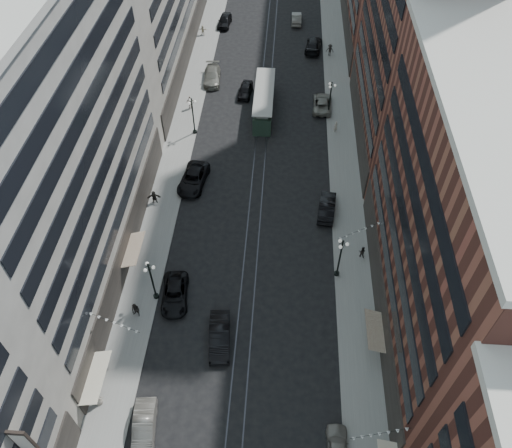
% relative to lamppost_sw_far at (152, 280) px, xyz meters
% --- Properties ---
extents(ground, '(220.00, 220.00, 0.00)m').
position_rel_lamppost_sw_far_xyz_m(ground, '(9.20, 32.00, -3.10)').
color(ground, black).
rests_on(ground, ground).
extents(sidewalk_west, '(4.00, 180.00, 0.15)m').
position_rel_lamppost_sw_far_xyz_m(sidewalk_west, '(-1.80, 42.00, -3.02)').
color(sidewalk_west, gray).
rests_on(sidewalk_west, ground).
extents(sidewalk_east, '(4.00, 180.00, 0.15)m').
position_rel_lamppost_sw_far_xyz_m(sidewalk_east, '(20.20, 42.00, -3.02)').
color(sidewalk_east, gray).
rests_on(sidewalk_east, ground).
extents(rail_west, '(0.12, 180.00, 0.02)m').
position_rel_lamppost_sw_far_xyz_m(rail_west, '(8.50, 42.00, -3.09)').
color(rail_west, '#2D2D33').
rests_on(rail_west, ground).
extents(rail_east, '(0.12, 180.00, 0.02)m').
position_rel_lamppost_sw_far_xyz_m(rail_east, '(9.90, 42.00, -3.09)').
color(rail_east, '#2D2D33').
rests_on(rail_east, ground).
extents(building_west_mid, '(8.00, 36.00, 28.00)m').
position_rel_lamppost_sw_far_xyz_m(building_west_mid, '(-7.80, 5.00, 10.90)').
color(building_west_mid, '#ACA699').
rests_on(building_west_mid, ground).
extents(building_east_mid, '(8.00, 30.00, 24.00)m').
position_rel_lamppost_sw_far_xyz_m(building_east_mid, '(26.20, -0.00, 8.90)').
color(building_east_mid, brown).
rests_on(building_east_mid, ground).
extents(lamppost_sw_far, '(1.03, 1.14, 5.52)m').
position_rel_lamppost_sw_far_xyz_m(lamppost_sw_far, '(0.00, 0.00, 0.00)').
color(lamppost_sw_far, black).
rests_on(lamppost_sw_far, sidewalk_west).
extents(lamppost_sw_mid, '(1.03, 1.14, 5.52)m').
position_rel_lamppost_sw_far_xyz_m(lamppost_sw_mid, '(0.00, 27.00, 0.00)').
color(lamppost_sw_mid, black).
rests_on(lamppost_sw_mid, sidewalk_west).
extents(lamppost_se_far, '(1.03, 1.14, 5.52)m').
position_rel_lamppost_sw_far_xyz_m(lamppost_se_far, '(18.40, 4.00, 0.00)').
color(lamppost_se_far, black).
rests_on(lamppost_se_far, sidewalk_east).
extents(lamppost_se_mid, '(1.03, 1.14, 5.52)m').
position_rel_lamppost_sw_far_xyz_m(lamppost_se_mid, '(18.40, 32.00, 0.00)').
color(lamppost_se_mid, black).
rests_on(lamppost_se_mid, sidewalk_east).
extents(streetcar, '(2.68, 12.12, 3.35)m').
position_rel_lamppost_sw_far_xyz_m(streetcar, '(9.20, 32.84, -1.55)').
color(streetcar, '#263B2D').
rests_on(streetcar, ground).
extents(car_1, '(2.30, 5.13, 1.63)m').
position_rel_lamppost_sw_far_xyz_m(car_1, '(1.69, -13.23, -2.28)').
color(car_1, slate).
rests_on(car_1, ground).
extents(car_2, '(3.13, 5.75, 1.53)m').
position_rel_lamppost_sw_far_xyz_m(car_2, '(1.95, 0.04, -2.33)').
color(car_2, black).
rests_on(car_2, ground).
extents(car_5, '(2.39, 5.58, 1.79)m').
position_rel_lamppost_sw_far_xyz_m(car_5, '(7.00, -4.48, -2.20)').
color(car_5, black).
rests_on(car_5, ground).
extents(pedestrian_1, '(1.03, 0.70, 1.93)m').
position_rel_lamppost_sw_far_xyz_m(pedestrian_1, '(-2.80, -11.14, -1.98)').
color(pedestrian_1, gray).
rests_on(pedestrian_1, sidewalk_west).
extents(pedestrian_2, '(0.98, 0.72, 1.81)m').
position_rel_lamppost_sw_far_xyz_m(pedestrian_2, '(-1.45, -2.25, -2.04)').
color(pedestrian_2, black).
rests_on(pedestrian_2, sidewalk_west).
extents(car_7, '(3.68, 6.59, 1.74)m').
position_rel_lamppost_sw_far_xyz_m(car_7, '(1.33, 16.95, -2.23)').
color(car_7, black).
rests_on(car_7, ground).
extents(car_8, '(2.92, 6.27, 1.77)m').
position_rel_lamppost_sw_far_xyz_m(car_8, '(0.80, 40.25, -2.21)').
color(car_8, slate).
rests_on(car_8, ground).
extents(car_9, '(2.44, 5.34, 1.77)m').
position_rel_lamppost_sw_far_xyz_m(car_9, '(0.80, 58.48, -2.21)').
color(car_9, black).
rests_on(car_9, ground).
extents(car_10, '(2.43, 5.47, 1.74)m').
position_rel_lamppost_sw_far_xyz_m(car_10, '(17.60, 13.13, -2.22)').
color(car_10, black).
rests_on(car_10, ground).
extents(car_11, '(2.88, 5.79, 1.57)m').
position_rel_lamppost_sw_far_xyz_m(car_11, '(17.60, 34.13, -2.31)').
color(car_11, gray).
rests_on(car_11, ground).
extents(car_12, '(3.28, 6.38, 1.77)m').
position_rel_lamppost_sw_far_xyz_m(car_12, '(16.57, 50.78, -2.21)').
color(car_12, black).
rests_on(car_12, ground).
extents(car_13, '(2.31, 4.83, 1.59)m').
position_rel_lamppost_sw_far_xyz_m(car_13, '(6.21, 36.83, -2.30)').
color(car_13, black).
rests_on(car_13, ground).
extents(car_14, '(1.77, 4.92, 1.61)m').
position_rel_lamppost_sw_far_xyz_m(car_14, '(13.64, 60.24, -2.29)').
color(car_14, '#67645C').
rests_on(car_14, ground).
extents(pedestrian_5, '(1.65, 0.70, 1.72)m').
position_rel_lamppost_sw_far_xyz_m(pedestrian_5, '(-2.81, 13.37, -2.09)').
color(pedestrian_5, black).
rests_on(pedestrian_5, sidewalk_west).
extents(pedestrian_6, '(1.24, 0.81, 1.94)m').
position_rel_lamppost_sw_far_xyz_m(pedestrian_6, '(-1.44, 32.71, -1.98)').
color(pedestrian_6, '#AFA191').
rests_on(pedestrian_6, sidewalk_west).
extents(pedestrian_7, '(0.82, 0.60, 1.51)m').
position_rel_lamppost_sw_far_xyz_m(pedestrian_7, '(21.16, 6.62, -2.19)').
color(pedestrian_7, black).
rests_on(pedestrian_7, sidewalk_east).
extents(pedestrian_8, '(0.73, 0.65, 1.67)m').
position_rel_lamppost_sw_far_xyz_m(pedestrian_8, '(19.28, 28.43, -2.11)').
color(pedestrian_8, beige).
rests_on(pedestrian_8, sidewalk_east).
extents(pedestrian_9, '(1.32, 0.76, 1.93)m').
position_rel_lamppost_sw_far_xyz_m(pedestrian_9, '(19.20, 48.85, -1.98)').
color(pedestrian_9, black).
rests_on(pedestrian_9, sidewalk_east).
extents(pedestrian_extra_1, '(1.53, 0.62, 1.61)m').
position_rel_lamppost_sw_far_xyz_m(pedestrian_extra_1, '(-2.59, 54.60, -2.14)').
color(pedestrian_extra_1, beige).
rests_on(pedestrian_extra_1, sidewalk_west).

